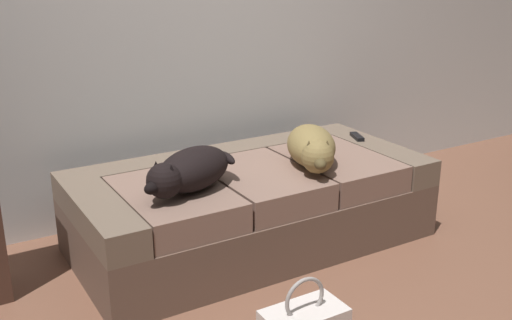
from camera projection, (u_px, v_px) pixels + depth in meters
name	position (u px, v px, depth m)	size (l,w,h in m)	color
couch	(251.00, 205.00, 3.32)	(1.89, 0.92, 0.45)	brown
dog_dark	(189.00, 171.00, 2.88)	(0.57, 0.42, 0.20)	black
dog_tan	(312.00, 147.00, 3.22)	(0.43, 0.57, 0.20)	olive
tv_remote	(357.00, 137.00, 3.74)	(0.04, 0.15, 0.02)	black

